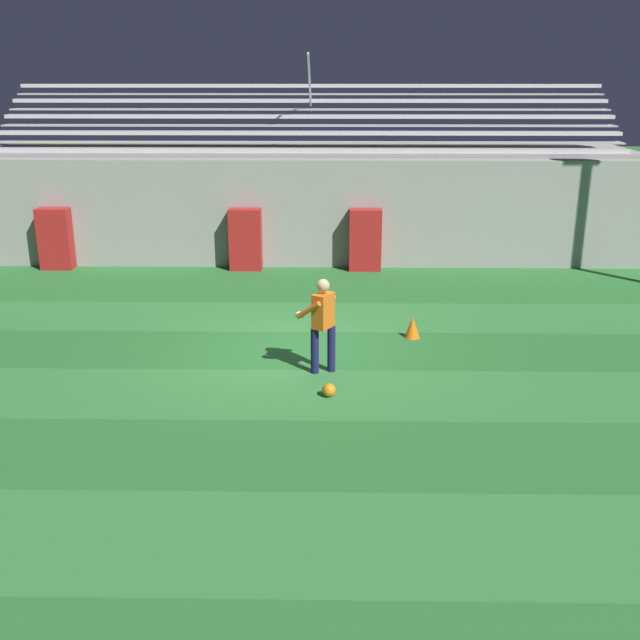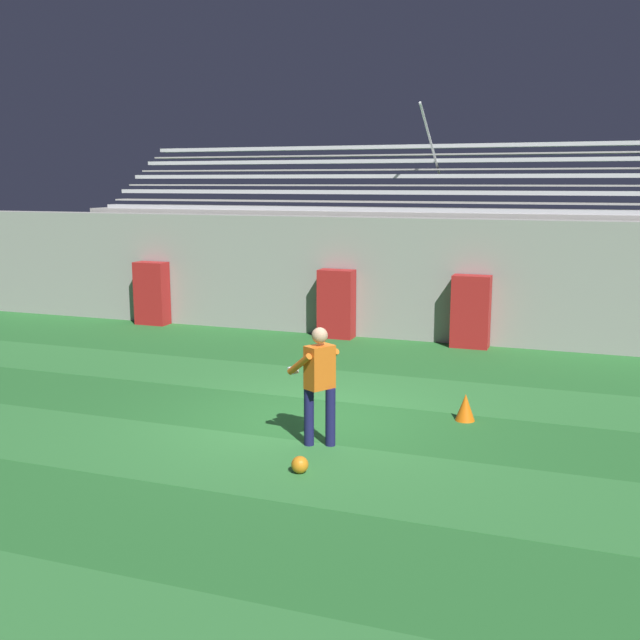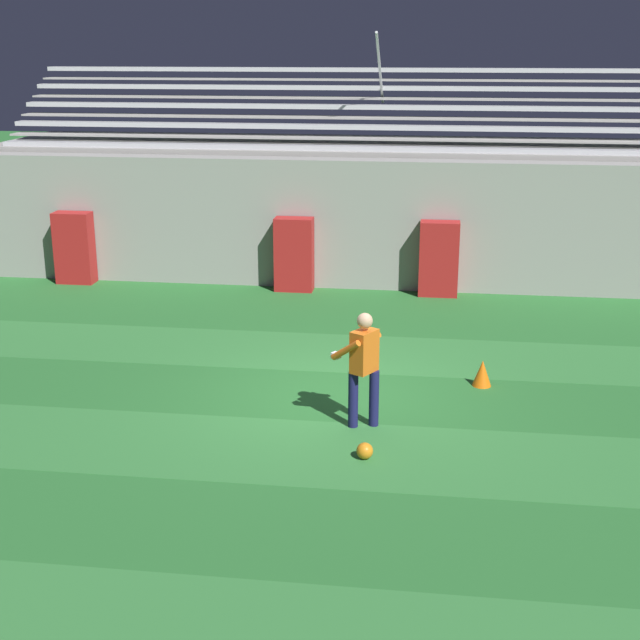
% 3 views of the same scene
% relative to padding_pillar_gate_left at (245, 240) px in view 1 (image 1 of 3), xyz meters
% --- Properties ---
extents(ground_plane, '(80.00, 80.00, 0.00)m').
position_rel_padding_pillar_gate_left_xyz_m(ground_plane, '(1.56, -5.95, -0.80)').
color(ground_plane, '#286B2D').
extents(turf_stripe_near, '(28.00, 2.00, 0.01)m').
position_rel_padding_pillar_gate_left_xyz_m(turf_stripe_near, '(1.56, -11.95, -0.80)').
color(turf_stripe_near, '#337A38').
rests_on(turf_stripe_near, ground).
extents(turf_stripe_mid, '(28.00, 2.00, 0.01)m').
position_rel_padding_pillar_gate_left_xyz_m(turf_stripe_mid, '(1.56, -7.96, -0.80)').
color(turf_stripe_mid, '#337A38').
rests_on(turf_stripe_mid, ground).
extents(turf_stripe_far, '(28.00, 2.00, 0.01)m').
position_rel_padding_pillar_gate_left_xyz_m(turf_stripe_far, '(1.56, -3.97, -0.80)').
color(turf_stripe_far, '#337A38').
rests_on(turf_stripe_far, ground).
extents(back_wall, '(24.00, 0.60, 2.80)m').
position_rel_padding_pillar_gate_left_xyz_m(back_wall, '(1.56, 0.55, 0.60)').
color(back_wall, '#999691').
rests_on(back_wall, ground).
extents(padding_pillar_gate_left, '(0.83, 0.44, 1.60)m').
position_rel_padding_pillar_gate_left_xyz_m(padding_pillar_gate_left, '(0.00, 0.00, 0.00)').
color(padding_pillar_gate_left, '#B21E1E').
rests_on(padding_pillar_gate_left, ground).
extents(padding_pillar_gate_right, '(0.83, 0.44, 1.60)m').
position_rel_padding_pillar_gate_left_xyz_m(padding_pillar_gate_right, '(3.12, 0.00, 0.00)').
color(padding_pillar_gate_right, '#B21E1E').
rests_on(padding_pillar_gate_right, ground).
extents(padding_pillar_far_left, '(0.83, 0.44, 1.60)m').
position_rel_padding_pillar_gate_left_xyz_m(padding_pillar_far_left, '(-4.98, 0.00, 0.00)').
color(padding_pillar_far_left, '#B21E1E').
rests_on(padding_pillar_far_left, ground).
extents(bleacher_stand, '(18.00, 4.05, 5.43)m').
position_rel_padding_pillar_gate_left_xyz_m(bleacher_stand, '(1.56, 2.89, 0.70)').
color(bleacher_stand, '#999691').
rests_on(bleacher_stand, ground).
extents(goalkeeper, '(0.71, 0.73, 1.67)m').
position_rel_padding_pillar_gate_left_xyz_m(goalkeeper, '(2.10, -7.02, 0.15)').
color(goalkeeper, '#19194C').
rests_on(goalkeeper, ground).
extents(soccer_ball, '(0.22, 0.22, 0.22)m').
position_rel_padding_pillar_gate_left_xyz_m(soccer_ball, '(2.22, -8.06, -0.69)').
color(soccer_ball, orange).
rests_on(soccer_ball, ground).
extents(traffic_cone, '(0.30, 0.30, 0.42)m').
position_rel_padding_pillar_gate_left_xyz_m(traffic_cone, '(3.84, -5.24, -0.59)').
color(traffic_cone, orange).
rests_on(traffic_cone, ground).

